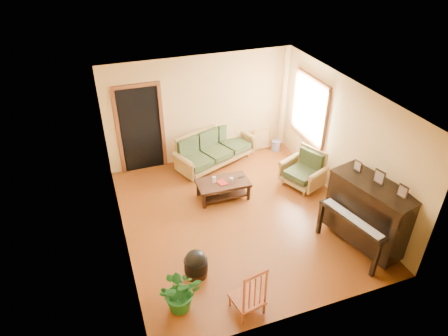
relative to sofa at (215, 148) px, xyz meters
name	(u,v)px	position (x,y,z in m)	size (l,w,h in m)	color
floor	(238,216)	(-0.22, -2.09, -0.43)	(5.00, 5.00, 0.00)	#5A270B
doorway	(141,130)	(-1.67, 0.39, 0.59)	(1.08, 0.16, 2.05)	black
window	(310,109)	(1.99, -0.79, 1.07)	(0.12, 1.36, 1.46)	white
sofa	(215,148)	(0.00, 0.00, 0.00)	(2.01, 0.84, 0.86)	olive
coffee_table	(223,189)	(-0.29, -1.36, -0.23)	(1.11, 0.60, 0.40)	black
armchair	(303,170)	(1.53, -1.54, -0.01)	(0.80, 0.84, 0.84)	olive
piano	(368,215)	(1.68, -3.57, 0.23)	(0.88, 1.50, 1.33)	black
footstool	(196,266)	(-1.46, -3.29, -0.24)	(0.40, 0.40, 0.38)	black
red_chair	(248,288)	(-0.92, -4.23, 0.05)	(0.44, 0.49, 0.95)	brown
leaning_frame	(261,139)	(1.35, 0.30, -0.14)	(0.43, 0.10, 0.58)	#B07E3A
ceramic_crock	(276,146)	(1.68, 0.10, -0.30)	(0.21, 0.21, 0.26)	#3748A5
potted_plant	(180,291)	(-1.86, -3.85, -0.07)	(0.65, 0.57, 0.73)	#1A5B1C
book	(219,184)	(-0.40, -1.42, -0.02)	(0.16, 0.22, 0.02)	maroon
candle	(214,180)	(-0.47, -1.31, 0.04)	(0.08, 0.08, 0.13)	white
glass_jar	(232,179)	(-0.10, -1.36, 0.00)	(0.09, 0.09, 0.06)	silver
remote	(241,177)	(0.14, -1.32, -0.02)	(0.15, 0.04, 0.01)	black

